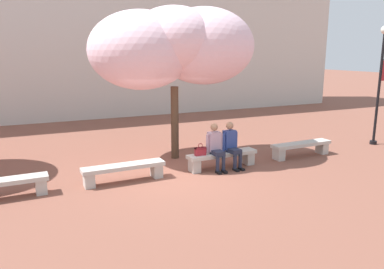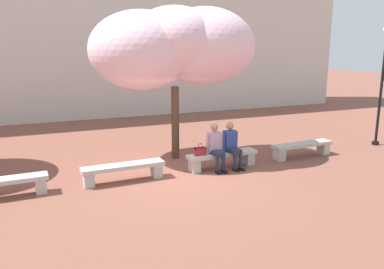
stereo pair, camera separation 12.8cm
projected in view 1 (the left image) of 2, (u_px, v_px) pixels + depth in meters
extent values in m
plane|color=brown|center=(176.00, 174.00, 10.01)|extent=(100.00, 100.00, 0.00)
cube|color=beige|center=(91.00, 19.00, 19.12)|extent=(28.00, 4.00, 9.75)
cube|color=#BCB7AD|center=(41.00, 186.00, 8.63)|extent=(0.25, 0.35, 0.35)
cube|color=#BCB7AD|center=(124.00, 166.00, 9.35)|extent=(2.09, 0.46, 0.10)
cube|color=#BCB7AD|center=(89.00, 180.00, 9.03)|extent=(0.25, 0.35, 0.35)
cube|color=#BCB7AD|center=(157.00, 170.00, 9.77)|extent=(0.25, 0.35, 0.35)
cube|color=#BCB7AD|center=(222.00, 154.00, 10.49)|extent=(2.09, 0.46, 0.10)
cube|color=#BCB7AD|center=(195.00, 166.00, 10.17)|extent=(0.25, 0.35, 0.35)
cube|color=#BCB7AD|center=(248.00, 158.00, 10.91)|extent=(0.25, 0.35, 0.35)
cube|color=#BCB7AD|center=(301.00, 144.00, 11.63)|extent=(2.09, 0.46, 0.10)
cube|color=#BCB7AD|center=(279.00, 154.00, 11.31)|extent=(0.25, 0.35, 0.35)
cube|color=#BCB7AD|center=(322.00, 148.00, 12.05)|extent=(0.25, 0.35, 0.35)
cube|color=black|center=(219.00, 172.00, 10.06)|extent=(0.10, 0.22, 0.06)
cylinder|color=#23283D|center=(218.00, 164.00, 10.07)|extent=(0.10, 0.10, 0.42)
cube|color=black|center=(224.00, 172.00, 10.13)|extent=(0.10, 0.22, 0.06)
cylinder|color=#23283D|center=(223.00, 164.00, 10.14)|extent=(0.10, 0.10, 0.42)
cube|color=#23283D|center=(218.00, 153.00, 10.21)|extent=(0.28, 0.40, 0.12)
cube|color=#B293A8|center=(214.00, 141.00, 10.35)|extent=(0.34, 0.22, 0.54)
sphere|color=#A37556|center=(214.00, 127.00, 10.26)|extent=(0.21, 0.21, 0.21)
cylinder|color=#B293A8|center=(208.00, 144.00, 10.25)|extent=(0.09, 0.09, 0.50)
cylinder|color=#B293A8|center=(221.00, 142.00, 10.42)|extent=(0.09, 0.09, 0.50)
cube|color=black|center=(236.00, 170.00, 10.27)|extent=(0.12, 0.23, 0.06)
cylinder|color=#23283D|center=(235.00, 162.00, 10.28)|extent=(0.10, 0.10, 0.42)
cube|color=black|center=(241.00, 169.00, 10.36)|extent=(0.12, 0.23, 0.06)
cylinder|color=#23283D|center=(240.00, 161.00, 10.37)|extent=(0.10, 0.10, 0.42)
cube|color=#23283D|center=(234.00, 151.00, 10.42)|extent=(0.32, 0.43, 0.12)
cube|color=#2D4289|center=(229.00, 140.00, 10.54)|extent=(0.36, 0.25, 0.54)
sphere|color=#A37556|center=(230.00, 126.00, 10.46)|extent=(0.21, 0.21, 0.21)
cylinder|color=#2D4289|center=(224.00, 142.00, 10.43)|extent=(0.09, 0.09, 0.50)
cylinder|color=#2D4289|center=(236.00, 140.00, 10.64)|extent=(0.09, 0.09, 0.50)
cube|color=#A3232D|center=(200.00, 151.00, 10.16)|extent=(0.30, 0.14, 0.22)
cube|color=maroon|center=(200.00, 148.00, 10.13)|extent=(0.30, 0.15, 0.04)
torus|color=maroon|center=(200.00, 146.00, 10.12)|extent=(0.14, 0.02, 0.14)
cylinder|color=#473323|center=(175.00, 123.00, 11.33)|extent=(0.23, 0.23, 2.20)
ellipsoid|color=#F4CCDB|center=(174.00, 40.00, 10.81)|extent=(2.58, 2.84, 1.94)
ellipsoid|color=#F4CCDB|center=(141.00, 50.00, 10.73)|extent=(3.01, 3.14, 2.26)
ellipsoid|color=#F4CCDB|center=(204.00, 46.00, 11.12)|extent=(3.02, 2.84, 2.26)
cylinder|color=black|center=(373.00, 142.00, 13.29)|extent=(0.24, 0.24, 0.12)
cylinder|color=black|center=(379.00, 91.00, 12.89)|extent=(0.09, 0.09, 3.79)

